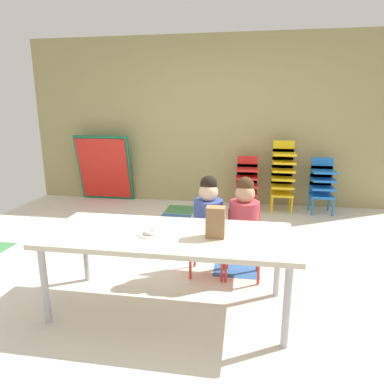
{
  "coord_description": "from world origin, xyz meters",
  "views": [
    {
      "loc": [
        0.48,
        -2.98,
        1.48
      ],
      "look_at": [
        0.09,
        -0.51,
        0.86
      ],
      "focal_mm": 31.21,
      "sensor_mm": 36.0,
      "label": 1
    }
  ],
  "objects_px": {
    "kid_chair_red_stack": "(247,180)",
    "kid_chair_blue_stack": "(322,182)",
    "seated_child_near_camera": "(208,217)",
    "donut_powdered_on_plate": "(151,232)",
    "seated_child_middle_seat": "(244,218)",
    "kid_chair_yellow_stack": "(283,173)",
    "craft_table": "(169,239)",
    "paper_plate_near_edge": "(151,234)",
    "folded_activity_table": "(104,168)",
    "paper_bag_brown": "(215,222)"
  },
  "relations": [
    {
      "from": "paper_bag_brown",
      "to": "kid_chair_yellow_stack",
      "type": "bearing_deg",
      "value": 74.96
    },
    {
      "from": "seated_child_near_camera",
      "to": "paper_bag_brown",
      "type": "relative_size",
      "value": 4.17
    },
    {
      "from": "seated_child_near_camera",
      "to": "paper_plate_near_edge",
      "type": "distance_m",
      "value": 0.74
    },
    {
      "from": "craft_table",
      "to": "paper_plate_near_edge",
      "type": "height_order",
      "value": "paper_plate_near_edge"
    },
    {
      "from": "kid_chair_yellow_stack",
      "to": "kid_chair_blue_stack",
      "type": "distance_m",
      "value": 0.58
    },
    {
      "from": "seated_child_near_camera",
      "to": "kid_chair_blue_stack",
      "type": "relative_size",
      "value": 1.15
    },
    {
      "from": "paper_bag_brown",
      "to": "donut_powdered_on_plate",
      "type": "height_order",
      "value": "paper_bag_brown"
    },
    {
      "from": "kid_chair_red_stack",
      "to": "kid_chair_blue_stack",
      "type": "bearing_deg",
      "value": 0.0
    },
    {
      "from": "paper_plate_near_edge",
      "to": "craft_table",
      "type": "bearing_deg",
      "value": 24.08
    },
    {
      "from": "craft_table",
      "to": "seated_child_middle_seat",
      "type": "bearing_deg",
      "value": 47.87
    },
    {
      "from": "seated_child_near_camera",
      "to": "donut_powdered_on_plate",
      "type": "distance_m",
      "value": 0.74
    },
    {
      "from": "kid_chair_yellow_stack",
      "to": "paper_bag_brown",
      "type": "relative_size",
      "value": 4.73
    },
    {
      "from": "folded_activity_table",
      "to": "craft_table",
      "type": "bearing_deg",
      "value": -58.97
    },
    {
      "from": "kid_chair_yellow_stack",
      "to": "folded_activity_table",
      "type": "distance_m",
      "value": 2.85
    },
    {
      "from": "kid_chair_yellow_stack",
      "to": "paper_bag_brown",
      "type": "bearing_deg",
      "value": -105.04
    },
    {
      "from": "seated_child_middle_seat",
      "to": "kid_chair_yellow_stack",
      "type": "distance_m",
      "value": 2.22
    },
    {
      "from": "seated_child_near_camera",
      "to": "paper_bag_brown",
      "type": "distance_m",
      "value": 0.66
    },
    {
      "from": "paper_plate_near_edge",
      "to": "kid_chair_yellow_stack",
      "type": "bearing_deg",
      "value": 66.7
    },
    {
      "from": "craft_table",
      "to": "folded_activity_table",
      "type": "distance_m",
      "value": 3.4
    },
    {
      "from": "kid_chair_blue_stack",
      "to": "folded_activity_table",
      "type": "distance_m",
      "value": 3.41
    },
    {
      "from": "kid_chair_yellow_stack",
      "to": "seated_child_near_camera",
      "type": "bearing_deg",
      "value": -111.84
    },
    {
      "from": "folded_activity_table",
      "to": "paper_bag_brown",
      "type": "xyz_separation_m",
      "value": [
        2.1,
        -2.94,
        0.18
      ]
    },
    {
      "from": "donut_powdered_on_plate",
      "to": "seated_child_middle_seat",
      "type": "bearing_deg",
      "value": 44.61
    },
    {
      "from": "folded_activity_table",
      "to": "paper_plate_near_edge",
      "type": "distance_m",
      "value": 3.39
    },
    {
      "from": "kid_chair_red_stack",
      "to": "paper_plate_near_edge",
      "type": "height_order",
      "value": "kid_chair_red_stack"
    },
    {
      "from": "craft_table",
      "to": "kid_chair_blue_stack",
      "type": "relative_size",
      "value": 2.25
    },
    {
      "from": "seated_child_near_camera",
      "to": "kid_chair_yellow_stack",
      "type": "distance_m",
      "value": 2.32
    },
    {
      "from": "seated_child_middle_seat",
      "to": "kid_chair_red_stack",
      "type": "distance_m",
      "value": 2.16
    },
    {
      "from": "kid_chair_yellow_stack",
      "to": "paper_plate_near_edge",
      "type": "distance_m",
      "value": 3.06
    },
    {
      "from": "paper_plate_near_edge",
      "to": "kid_chair_red_stack",
      "type": "bearing_deg",
      "value": 76.13
    },
    {
      "from": "kid_chair_yellow_stack",
      "to": "seated_child_middle_seat",
      "type": "bearing_deg",
      "value": -104.29
    },
    {
      "from": "craft_table",
      "to": "donut_powdered_on_plate",
      "type": "xyz_separation_m",
      "value": [
        -0.12,
        -0.05,
        0.07
      ]
    },
    {
      "from": "folded_activity_table",
      "to": "paper_bag_brown",
      "type": "relative_size",
      "value": 4.94
    },
    {
      "from": "seated_child_near_camera",
      "to": "kid_chair_yellow_stack",
      "type": "relative_size",
      "value": 0.88
    },
    {
      "from": "craft_table",
      "to": "donut_powdered_on_plate",
      "type": "relative_size",
      "value": 17.46
    },
    {
      "from": "seated_child_middle_seat",
      "to": "folded_activity_table",
      "type": "bearing_deg",
      "value": 134.68
    },
    {
      "from": "seated_child_middle_seat",
      "to": "kid_chair_yellow_stack",
      "type": "relative_size",
      "value": 0.88
    },
    {
      "from": "kid_chair_red_stack",
      "to": "paper_bag_brown",
      "type": "height_order",
      "value": "paper_bag_brown"
    },
    {
      "from": "kid_chair_red_stack",
      "to": "kid_chair_yellow_stack",
      "type": "xyz_separation_m",
      "value": [
        0.52,
        0.0,
        0.12
      ]
    },
    {
      "from": "folded_activity_table",
      "to": "donut_powdered_on_plate",
      "type": "bearing_deg",
      "value": -61.17
    },
    {
      "from": "folded_activity_table",
      "to": "seated_child_near_camera",
      "type": "bearing_deg",
      "value": -49.53
    },
    {
      "from": "seated_child_middle_seat",
      "to": "donut_powdered_on_plate",
      "type": "relative_size",
      "value": 8.9
    },
    {
      "from": "kid_chair_red_stack",
      "to": "paper_bag_brown",
      "type": "relative_size",
      "value": 3.64
    },
    {
      "from": "kid_chair_red_stack",
      "to": "kid_chair_yellow_stack",
      "type": "height_order",
      "value": "kid_chair_yellow_stack"
    },
    {
      "from": "paper_bag_brown",
      "to": "kid_chair_red_stack",
      "type": "bearing_deg",
      "value": 85.24
    },
    {
      "from": "kid_chair_yellow_stack",
      "to": "paper_bag_brown",
      "type": "xyz_separation_m",
      "value": [
        -0.75,
        -2.78,
        0.14
      ]
    },
    {
      "from": "kid_chair_yellow_stack",
      "to": "paper_plate_near_edge",
      "type": "xyz_separation_m",
      "value": [
        -1.21,
        -2.81,
        0.04
      ]
    },
    {
      "from": "craft_table",
      "to": "kid_chair_red_stack",
      "type": "xyz_separation_m",
      "value": [
        0.57,
        2.75,
        -0.1
      ]
    },
    {
      "from": "seated_child_near_camera",
      "to": "folded_activity_table",
      "type": "distance_m",
      "value": 3.05
    },
    {
      "from": "kid_chair_red_stack",
      "to": "folded_activity_table",
      "type": "xyz_separation_m",
      "value": [
        -2.33,
        0.16,
        0.08
      ]
    }
  ]
}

